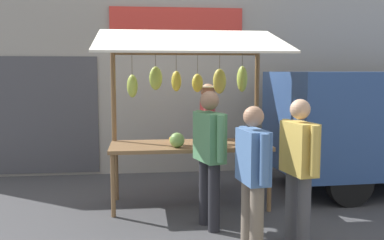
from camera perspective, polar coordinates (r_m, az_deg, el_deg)
The scene contains 7 objects.
ground_plane at distance 6.39m, azimuth -0.31°, elevation -10.90°, with size 40.00×40.00×0.00m, color #424244.
street_backdrop at distance 8.29m, azimuth -2.32°, elevation 4.99°, with size 9.00×0.30×3.40m.
market_stall at distance 6.16m, azimuth -0.34°, elevation 3.20°, with size 2.50×1.46×2.50m.
vendor_with_sunhat at distance 6.95m, azimuth 2.05°, elevation -0.97°, with size 0.44×0.71×1.70m.
shopper_in_striped_shirt at distance 4.92m, azimuth 13.58°, elevation -5.28°, with size 0.30×0.68×1.60m.
shopper_in_grey_tee at distance 5.29m, azimuth 2.25°, elevation -3.80°, with size 0.35×0.68×1.66m.
shopper_with_shopping_bag at distance 4.57m, azimuth 7.82°, elevation -6.52°, with size 0.28×0.67×1.55m.
Camera 1 is at (0.67, 6.07, 1.90)m, focal length 41.45 mm.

